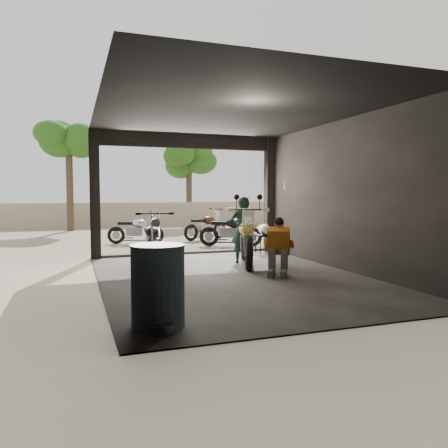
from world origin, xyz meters
TOP-DOWN VIEW (x-y plane):
  - ground at (0.00, 0.00)m, footprint 80.00×80.00m
  - garage at (0.00, 0.55)m, footprint 7.00×7.13m
  - boundary_wall at (0.00, 14.00)m, footprint 18.00×0.30m
  - tree_left at (-3.00, 12.50)m, footprint 2.20×2.20m
  - tree_right at (2.80, 14.00)m, footprint 2.20×2.20m
  - main_bike at (0.82, 1.26)m, footprint 1.43×2.18m
  - left_bike at (-1.21, 1.93)m, footprint 0.86×1.87m
  - outside_bike_a at (-0.98, 6.43)m, footprint 1.71×1.06m
  - outside_bike_b at (1.54, 6.87)m, footprint 1.77×1.24m
  - outside_bike_c at (1.71, 4.76)m, footprint 1.83×1.34m
  - rider at (0.84, 1.57)m, footprint 0.63×0.48m
  - mechanic at (0.93, -0.14)m, footprint 0.89×0.96m
  - stool at (2.00, 2.95)m, footprint 0.37×0.37m
  - helmet at (2.01, 2.89)m, footprint 0.41×0.42m
  - oil_drum at (-1.95, -2.67)m, footprint 0.81×0.81m
  - sign_post at (2.85, 2.67)m, footprint 0.74×0.08m

SIDE VIEW (x-z plane):
  - ground at x=0.00m, z-range 0.00..0.00m
  - stool at x=2.00m, z-range 0.18..0.70m
  - oil_drum at x=-1.95m, z-range 0.00..1.01m
  - outside_bike_a at x=-0.98m, z-range 0.00..1.08m
  - outside_bike_b at x=1.54m, z-range 0.00..1.11m
  - mechanic at x=0.93m, z-range 0.00..1.13m
  - outside_bike_c at x=1.71m, z-range 0.00..1.15m
  - boundary_wall at x=0.00m, z-range 0.00..1.20m
  - left_bike at x=-1.21m, z-range 0.00..1.24m
  - helmet at x=2.01m, z-range 0.51..0.82m
  - main_bike at x=0.82m, z-range 0.00..1.35m
  - rider at x=0.84m, z-range 0.00..1.57m
  - garage at x=0.00m, z-range -0.32..2.88m
  - sign_post at x=2.85m, z-range 0.37..2.60m
  - tree_right at x=2.80m, z-range 1.06..6.06m
  - tree_left at x=-3.00m, z-range 1.19..6.79m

